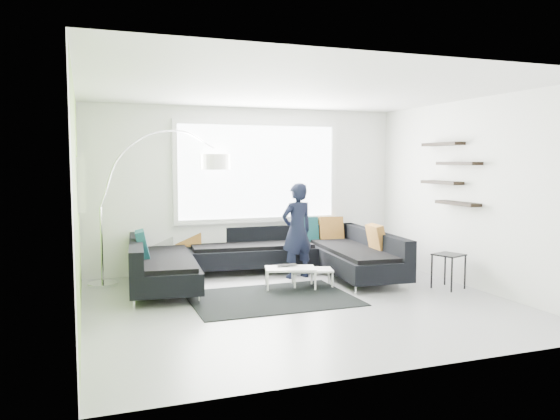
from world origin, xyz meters
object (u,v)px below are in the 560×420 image
at_px(coffee_table, 301,277).
at_px(laptop, 288,266).
at_px(side_table, 448,271).
at_px(sectional_sofa, 262,257).
at_px(person, 297,231).
at_px(arc_lamp, 100,207).

relative_size(coffee_table, laptop, 2.94).
relative_size(coffee_table, side_table, 1.83).
xyz_separation_m(sectional_sofa, coffee_table, (0.43, -0.57, -0.22)).
bearing_deg(side_table, sectional_sofa, 150.16).
height_order(coffee_table, side_table, side_table).
distance_m(sectional_sofa, side_table, 2.82).
bearing_deg(laptop, side_table, -22.66).
relative_size(sectional_sofa, person, 2.73).
relative_size(sectional_sofa, laptop, 13.00).
height_order(sectional_sofa, laptop, sectional_sofa).
bearing_deg(arc_lamp, person, -20.77).
distance_m(arc_lamp, side_table, 5.27).
relative_size(sectional_sofa, side_table, 8.09).
relative_size(sectional_sofa, arc_lamp, 1.76).
relative_size(person, laptop, 4.76).
bearing_deg(sectional_sofa, side_table, -24.83).
xyz_separation_m(coffee_table, arc_lamp, (-2.80, 1.10, 1.04)).
xyz_separation_m(coffee_table, laptop, (-0.19, 0.06, 0.17)).
distance_m(sectional_sofa, person, 0.73).
relative_size(arc_lamp, laptop, 7.40).
bearing_deg(laptop, person, 56.58).
distance_m(side_table, laptop, 2.38).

